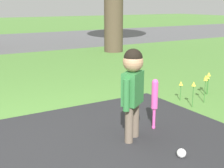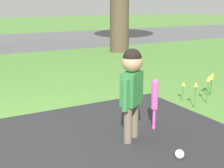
{
  "view_description": "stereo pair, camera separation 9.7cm",
  "coord_description": "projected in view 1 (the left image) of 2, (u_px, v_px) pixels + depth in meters",
  "views": [
    {
      "loc": [
        -0.68,
        -2.75,
        1.37
      ],
      "look_at": [
        1.04,
        0.11,
        0.51
      ],
      "focal_mm": 50.0,
      "sensor_mm": 36.0,
      "label": 1
    },
    {
      "loc": [
        -0.6,
        -2.8,
        1.37
      ],
      "look_at": [
        1.04,
        0.11,
        0.51
      ],
      "focal_mm": 50.0,
      "sensor_mm": 36.0,
      "label": 2
    }
  ],
  "objects": [
    {
      "name": "flower_bed",
      "position": [
        201.0,
        80.0,
        4.56
      ],
      "size": [
        0.72,
        0.4,
        0.38
      ],
      "color": "#38702D",
      "rests_on": "ground"
    },
    {
      "name": "sports_ball",
      "position": [
        181.0,
        153.0,
        2.86
      ],
      "size": [
        0.09,
        0.09,
        0.09
      ],
      "color": "white",
      "rests_on": "ground"
    },
    {
      "name": "child",
      "position": [
        133.0,
        82.0,
        3.09
      ],
      "size": [
        0.33,
        0.26,
        0.95
      ],
      "rotation": [
        0.0,
        0.0,
        0.59
      ],
      "color": "#6B5B4C",
      "rests_on": "ground"
    },
    {
      "name": "ground_plane",
      "position": [
        24.0,
        152.0,
        2.97
      ],
      "size": [
        60.0,
        60.0,
        0.0
      ],
      "primitive_type": "plane",
      "color": "#518438"
    },
    {
      "name": "baseball_bat",
      "position": [
        155.0,
        97.0,
        3.43
      ],
      "size": [
        0.07,
        0.07,
        0.58
      ],
      "color": "#E54CA5",
      "rests_on": "ground"
    }
  ]
}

